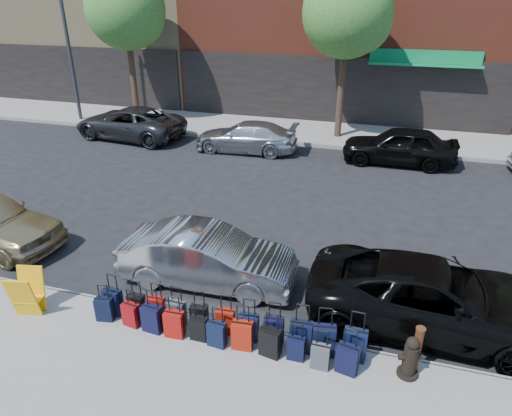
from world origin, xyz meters
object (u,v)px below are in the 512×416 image
(streetlight, at_px, (69,28))
(car_near_2, at_px, (433,297))
(car_near_1, at_px, (208,257))
(suitcase_front_5, at_px, (226,321))
(fire_hydrant, at_px, (410,358))
(display_rack, at_px, (27,293))
(tree_left, at_px, (128,12))
(car_far_0, at_px, (129,123))
(tree_center, at_px, (350,15))
(car_far_2, at_px, (399,146))
(bollard, at_px, (417,348))
(car_far_1, at_px, (246,137))

(streetlight, xyz_separation_m, car_near_2, (16.79, -11.97, -3.95))
(car_near_1, bearing_deg, suitcase_front_5, -150.56)
(fire_hydrant, xyz_separation_m, display_rack, (-7.77, -0.43, 0.10))
(tree_left, height_order, car_far_0, tree_left)
(tree_left, height_order, suitcase_front_5, tree_left)
(streetlight, distance_m, car_near_2, 21.00)
(display_rack, bearing_deg, car_near_2, 2.60)
(car_near_2, bearing_deg, car_far_0, 53.44)
(tree_center, distance_m, fire_hydrant, 15.48)
(tree_left, height_order, car_near_2, tree_left)
(suitcase_front_5, xyz_separation_m, car_far_2, (3.25, 11.62, 0.33))
(car_near_1, bearing_deg, bollard, -111.94)
(tree_left, xyz_separation_m, car_far_2, (13.12, -2.64, -4.66))
(car_near_2, relative_size, car_far_0, 0.98)
(tree_center, bearing_deg, car_far_2, -45.23)
(tree_center, xyz_separation_m, bollard, (3.02, -14.22, -4.78))
(fire_hydrant, relative_size, car_far_0, 0.16)
(fire_hydrant, xyz_separation_m, car_near_1, (-4.60, 1.90, 0.15))
(tree_left, bearing_deg, suitcase_front_5, -55.30)
(fire_hydrant, bearing_deg, car_near_2, 55.19)
(streetlight, distance_m, car_far_0, 5.82)
(suitcase_front_5, height_order, car_near_1, car_near_1)
(tree_left, height_order, tree_center, same)
(car_far_1, bearing_deg, car_near_2, 33.72)
(tree_left, bearing_deg, display_rack, -69.20)
(tree_center, relative_size, bollard, 7.72)
(fire_hydrant, relative_size, bollard, 0.90)
(tree_center, xyz_separation_m, fire_hydrant, (2.91, -14.41, -4.87))
(suitcase_front_5, xyz_separation_m, car_far_1, (-3.12, 11.40, 0.21))
(car_far_0, relative_size, car_far_2, 1.18)
(car_far_2, bearing_deg, car_near_1, -23.45)
(streetlight, bearing_deg, car_far_2, -6.89)
(tree_center, height_order, fire_hydrant, tree_center)
(tree_left, bearing_deg, streetlight, -166.61)
(suitcase_front_5, distance_m, display_rack, 4.28)
(tree_left, distance_m, car_far_0, 5.42)
(tree_center, height_order, car_near_2, tree_center)
(tree_left, height_order, display_rack, tree_left)
(display_rack, height_order, car_near_1, car_near_1)
(fire_hydrant, distance_m, car_far_0, 17.21)
(fire_hydrant, bearing_deg, bollard, 39.35)
(car_near_1, relative_size, car_far_2, 0.95)
(tree_center, xyz_separation_m, suitcase_front_5, (-0.63, -14.26, -4.98))
(tree_left, bearing_deg, car_far_2, -11.38)
(car_near_2, bearing_deg, suitcase_front_5, 113.20)
(car_near_2, xyz_separation_m, car_far_2, (-0.74, 10.03, 0.04))
(bollard, distance_m, car_near_1, 5.01)
(suitcase_front_5, relative_size, car_far_2, 0.20)
(car_near_2, bearing_deg, display_rack, 106.19)
(streetlight, height_order, car_far_2, streetlight)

